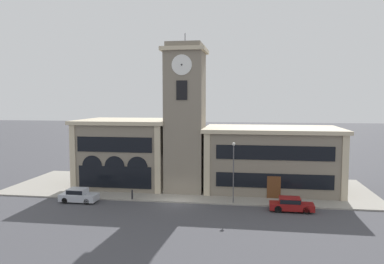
{
  "coord_description": "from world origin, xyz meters",
  "views": [
    {
      "loc": [
        7.51,
        -38.95,
        11.12
      ],
      "look_at": [
        1.17,
        3.14,
        7.48
      ],
      "focal_mm": 35.0,
      "sensor_mm": 36.0,
      "label": 1
    }
  ],
  "objects_px": {
    "parked_car_near": "(79,195)",
    "parked_car_mid": "(291,204)",
    "bollard": "(132,195)",
    "street_lamp": "(234,164)"
  },
  "relations": [
    {
      "from": "parked_car_near",
      "to": "street_lamp",
      "type": "distance_m",
      "value": 17.2
    },
    {
      "from": "parked_car_near",
      "to": "street_lamp",
      "type": "bearing_deg",
      "value": 7.23
    },
    {
      "from": "parked_car_mid",
      "to": "bollard",
      "type": "relative_size",
      "value": 4.12
    },
    {
      "from": "parked_car_near",
      "to": "street_lamp",
      "type": "xyz_separation_m",
      "value": [
        16.73,
        1.77,
        3.57
      ]
    },
    {
      "from": "parked_car_mid",
      "to": "bollard",
      "type": "xyz_separation_m",
      "value": [
        -16.95,
        1.51,
        -0.06
      ]
    },
    {
      "from": "parked_car_near",
      "to": "bollard",
      "type": "relative_size",
      "value": 3.83
    },
    {
      "from": "parked_car_mid",
      "to": "street_lamp",
      "type": "xyz_separation_m",
      "value": [
        -5.82,
        1.77,
        3.61
      ]
    },
    {
      "from": "parked_car_near",
      "to": "parked_car_mid",
      "type": "height_order",
      "value": "parked_car_near"
    },
    {
      "from": "parked_car_near",
      "to": "parked_car_mid",
      "type": "distance_m",
      "value": 22.55
    },
    {
      "from": "street_lamp",
      "to": "bollard",
      "type": "height_order",
      "value": "street_lamp"
    }
  ]
}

